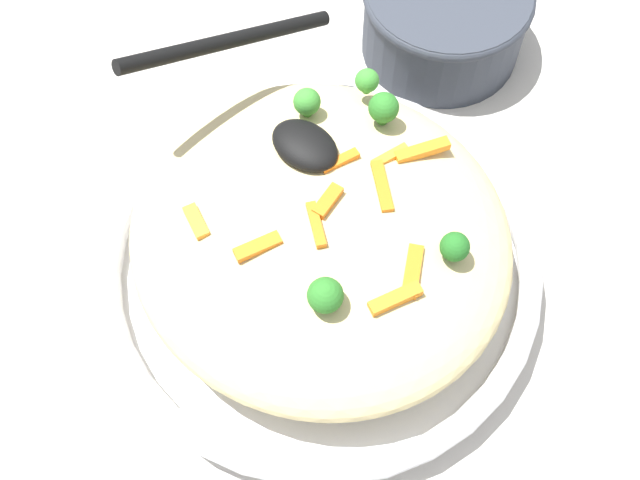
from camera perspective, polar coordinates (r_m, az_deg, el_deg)
ground_plane at (r=0.67m, az=0.00°, el=-2.71°), size 2.40×2.40×0.00m
serving_bowl at (r=0.65m, az=0.00°, el=-1.83°), size 0.36×0.36×0.04m
pasta_mound at (r=0.60m, az=0.00°, el=0.34°), size 0.30×0.28×0.07m
carrot_piece_0 at (r=0.61m, az=7.38°, el=6.43°), size 0.03×0.04×0.01m
carrot_piece_1 at (r=0.59m, az=4.49°, el=3.88°), size 0.04×0.03×0.01m
carrot_piece_2 at (r=0.55m, az=5.44°, el=-4.23°), size 0.02×0.04×0.01m
carrot_piece_3 at (r=0.58m, az=-8.92°, el=1.34°), size 0.03×0.02×0.01m
carrot_piece_4 at (r=0.60m, az=5.08°, el=6.03°), size 0.02×0.03×0.01m
carrot_piece_5 at (r=0.60m, az=1.43°, el=5.68°), size 0.02×0.03×0.01m
carrot_piece_6 at (r=0.56m, az=-0.28°, el=1.06°), size 0.03×0.03×0.01m
carrot_piece_7 at (r=0.56m, az=6.68°, el=-2.26°), size 0.03×0.04×0.01m
carrot_piece_8 at (r=0.60m, az=-0.94°, el=6.38°), size 0.02×0.03×0.01m
carrot_piece_9 at (r=0.57m, az=0.68°, el=2.74°), size 0.01×0.03×0.01m
carrot_piece_10 at (r=0.56m, az=-4.52°, el=-0.48°), size 0.02×0.04×0.01m
broccoli_floret_0 at (r=0.64m, az=3.41°, el=11.39°), size 0.02×0.02×0.02m
broccoli_floret_1 at (r=0.62m, az=-0.95°, el=9.92°), size 0.02×0.02×0.03m
broccoli_floret_2 at (r=0.53m, az=0.39°, el=-4.03°), size 0.03×0.03×0.03m
broccoli_floret_3 at (r=0.56m, az=9.69°, el=-0.50°), size 0.02×0.02×0.02m
broccoli_floret_4 at (r=0.61m, az=4.61°, el=9.47°), size 0.02×0.02×0.03m
serving_spoon at (r=0.61m, az=-3.33°, el=9.90°), size 0.14×0.19×0.08m
companion_bowl at (r=0.79m, az=8.99°, el=15.66°), size 0.16×0.16×0.08m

